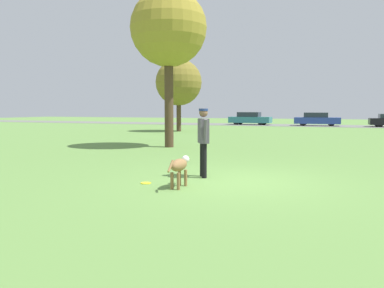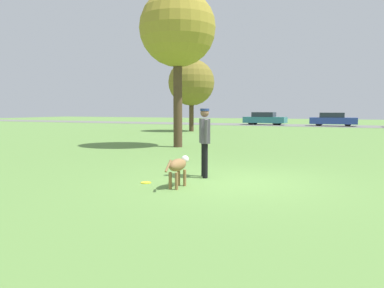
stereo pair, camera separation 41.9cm
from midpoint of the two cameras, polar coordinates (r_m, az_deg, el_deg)
ground_plane at (r=8.98m, az=7.50°, el=-5.70°), size 120.00×120.00×0.00m
far_road_strip at (r=40.81m, az=20.45°, el=2.60°), size 120.00×6.00×0.01m
person at (r=9.35m, az=3.22°, el=1.16°), size 0.43×0.66×1.73m
dog at (r=8.20m, az=-0.64°, el=-3.38°), size 0.28×1.09×0.66m
frisbee at (r=8.78m, az=-5.68°, el=-5.88°), size 0.24×0.24×0.02m
tree_far_left at (r=28.99m, az=0.33°, el=9.34°), size 3.54×3.54×5.52m
tree_near_left at (r=17.26m, az=-1.50°, el=17.07°), size 3.38×3.38×6.96m
parked_car_teal at (r=41.71m, az=11.30°, el=3.81°), size 4.59×1.99×1.39m
parked_car_blue at (r=40.48m, az=20.99°, el=3.51°), size 4.54×1.77×1.37m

